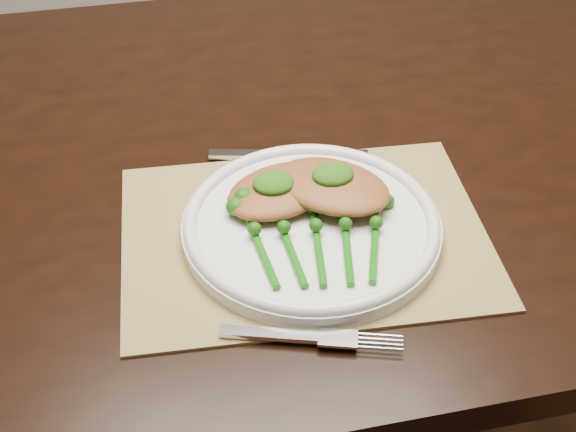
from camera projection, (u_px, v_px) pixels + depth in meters
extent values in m
cube|color=black|center=(292.00, 151.00, 1.06)|extent=(1.64, 0.97, 0.04)
cube|color=#967D4C|center=(304.00, 235.00, 0.90)|extent=(0.41, 0.31, 0.00)
cylinder|color=white|center=(311.00, 228.00, 0.90)|extent=(0.29, 0.29, 0.02)
torus|color=white|center=(312.00, 221.00, 0.89)|extent=(0.29, 0.29, 0.02)
cube|color=silver|center=(241.00, 155.00, 1.01)|extent=(0.08, 0.03, 0.01)
cube|color=silver|center=(319.00, 154.00, 1.01)|extent=(0.12, 0.04, 0.00)
cube|color=silver|center=(270.00, 334.00, 0.78)|extent=(0.10, 0.04, 0.01)
ellipsoid|color=brown|center=(280.00, 191.00, 0.91)|extent=(0.16, 0.14, 0.03)
ellipsoid|color=brown|center=(332.00, 186.00, 0.91)|extent=(0.17, 0.16, 0.03)
ellipsoid|color=#184509|center=(273.00, 183.00, 0.90)|extent=(0.05, 0.04, 0.02)
ellipsoid|color=#184509|center=(333.00, 174.00, 0.90)|extent=(0.05, 0.04, 0.02)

